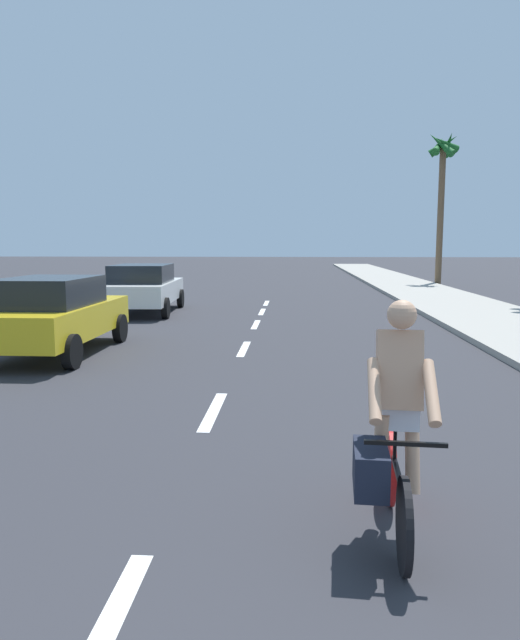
# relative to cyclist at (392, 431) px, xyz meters

# --- Properties ---
(ground_plane) EXTENTS (160.00, 160.00, 0.00)m
(ground_plane) POSITION_rel_cyclist_xyz_m (-1.82, 14.67, -0.83)
(ground_plane) COLOR #2D2D33
(sidewalk_strip) EXTENTS (3.60, 80.00, 0.14)m
(sidewalk_strip) POSITION_rel_cyclist_xyz_m (5.03, 16.67, -0.76)
(sidewalk_strip) COLOR #9E998E
(sidewalk_strip) RESTS_ON ground
(lane_stripe_2) EXTENTS (0.16, 1.80, 0.01)m
(lane_stripe_2) POSITION_rel_cyclist_xyz_m (-1.82, 3.21, -0.83)
(lane_stripe_2) COLOR white
(lane_stripe_2) RESTS_ON ground
(lane_stripe_3) EXTENTS (0.16, 1.80, 0.01)m
(lane_stripe_3) POSITION_rel_cyclist_xyz_m (-1.82, 7.82, -0.83)
(lane_stripe_3) COLOR white
(lane_stripe_3) RESTS_ON ground
(lane_stripe_4) EXTENTS (0.16, 1.80, 0.01)m
(lane_stripe_4) POSITION_rel_cyclist_xyz_m (-1.82, 11.55, -0.83)
(lane_stripe_4) COLOR white
(lane_stripe_4) RESTS_ON ground
(lane_stripe_5) EXTENTS (0.16, 1.80, 0.01)m
(lane_stripe_5) POSITION_rel_cyclist_xyz_m (-1.82, 14.57, -0.83)
(lane_stripe_5) COLOR white
(lane_stripe_5) RESTS_ON ground
(lane_stripe_6) EXTENTS (0.16, 1.80, 0.01)m
(lane_stripe_6) POSITION_rel_cyclist_xyz_m (-1.82, 17.36, -0.83)
(lane_stripe_6) COLOR white
(lane_stripe_6) RESTS_ON ground
(cyclist) EXTENTS (0.63, 1.71, 1.82)m
(cyclist) POSITION_rel_cyclist_xyz_m (0.00, 0.00, 0.00)
(cyclist) COLOR black
(cyclist) RESTS_ON ground
(parked_car_yellow) EXTENTS (1.98, 4.26, 1.57)m
(parked_car_yellow) POSITION_rel_cyclist_xyz_m (-5.61, 7.01, 0.01)
(parked_car_yellow) COLOR gold
(parked_car_yellow) RESTS_ON ground
(parked_car_white) EXTENTS (2.30, 4.68, 1.57)m
(parked_car_white) POSITION_rel_cyclist_xyz_m (-5.65, 14.08, 0.01)
(parked_car_white) COLOR white
(parked_car_white) RESTS_ON ground
(palm_tree_distant) EXTENTS (1.77, 1.76, 8.30)m
(palm_tree_distant) POSITION_rel_cyclist_xyz_m (7.07, 27.78, 5.35)
(palm_tree_distant) COLOR brown
(palm_tree_distant) RESTS_ON ground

